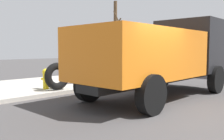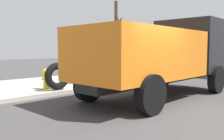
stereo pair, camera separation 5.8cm
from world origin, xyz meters
The scene contains 7 objects.
ground_plane centered at (0.00, 0.00, 0.00)m, with size 80.00×80.00×0.00m, color #423F3F.
sidewalk_curb centered at (0.00, 6.50, 0.07)m, with size 36.00×5.00×0.15m, color #ADA89E.
fire_hydrant centered at (-0.70, 4.88, 0.59)m, with size 0.27×0.61×0.83m.
loose_tire centered at (-0.51, 4.36, 0.70)m, with size 1.08×1.08×0.28m, color black.
stop_sign centered at (1.39, 4.72, 1.59)m, with size 0.76×0.08×2.08m.
dump_truck_orange centered at (1.94, 1.16, 1.61)m, with size 7.06×2.95×3.00m.
bare_tree centered at (6.04, 7.45, 2.62)m, with size 1.04×1.03×4.79m.
Camera 1 is at (-5.85, -3.93, 1.74)m, focal length 39.38 mm.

